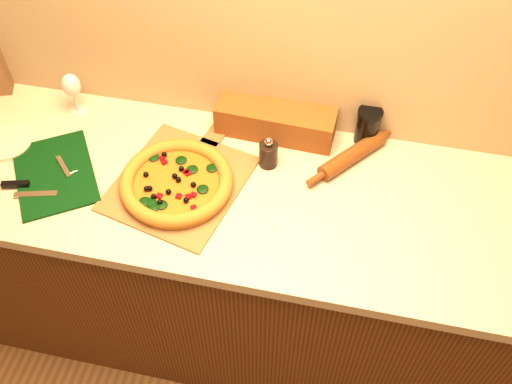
% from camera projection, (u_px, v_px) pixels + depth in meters
% --- Properties ---
extents(cabinet, '(2.80, 0.65, 0.86)m').
position_uv_depth(cabinet, '(260.00, 272.00, 2.15)').
color(cabinet, '#421D0E').
rests_on(cabinet, ground).
extents(countertop, '(2.84, 0.68, 0.04)m').
position_uv_depth(countertop, '(261.00, 196.00, 1.81)').
color(countertop, '#C2AF97').
rests_on(countertop, cabinet).
extents(pizza_peel, '(0.46, 0.60, 0.01)m').
position_uv_depth(pizza_peel, '(182.00, 180.00, 1.82)').
color(pizza_peel, brown).
rests_on(pizza_peel, countertop).
extents(pizza, '(0.35, 0.35, 0.05)m').
position_uv_depth(pizza, '(177.00, 182.00, 1.78)').
color(pizza, '#C67431').
rests_on(pizza, pizza_peel).
extents(cutting_board, '(0.38, 0.41, 0.02)m').
position_uv_depth(cutting_board, '(54.00, 174.00, 1.83)').
color(cutting_board, black).
rests_on(cutting_board, countertop).
extents(pepper_grinder, '(0.06, 0.06, 0.12)m').
position_uv_depth(pepper_grinder, '(268.00, 154.00, 1.83)').
color(pepper_grinder, black).
rests_on(pepper_grinder, countertop).
extents(rolling_pin, '(0.26, 0.32, 0.05)m').
position_uv_depth(rolling_pin, '(352.00, 155.00, 1.86)').
color(rolling_pin, '#542D0E').
rests_on(rolling_pin, countertop).
extents(bread_bag, '(0.41, 0.15, 0.11)m').
position_uv_depth(bread_bag, '(276.00, 121.00, 1.92)').
color(bread_bag, '#642F13').
rests_on(bread_bag, countertop).
extents(wine_glass, '(0.06, 0.06, 0.16)m').
position_uv_depth(wine_glass, '(71.00, 86.00, 1.95)').
color(wine_glass, silver).
rests_on(wine_glass, countertop).
extents(dark_jar, '(0.08, 0.08, 0.13)m').
position_uv_depth(dark_jar, '(368.00, 126.00, 1.89)').
color(dark_jar, black).
rests_on(dark_jar, countertop).
extents(side_plate, '(0.19, 0.19, 0.02)m').
position_uv_depth(side_plate, '(7.00, 143.00, 1.92)').
color(side_plate, beige).
rests_on(side_plate, countertop).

